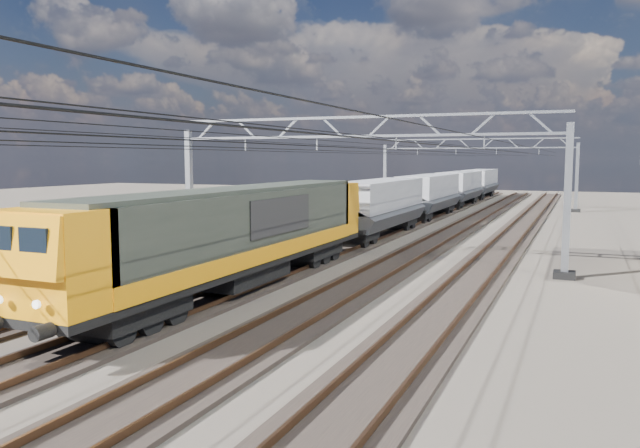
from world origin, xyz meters
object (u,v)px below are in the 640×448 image
at_px(locomotive, 239,231).
at_px(hopper_wagon_mid, 429,192).
at_px(hopper_wagon_lead, 379,203).
at_px(hopper_wagon_third, 460,186).
at_px(catenary_gantry_mid, 355,183).
at_px(catenary_gantry_far, 475,170).
at_px(hopper_wagon_fourth, 480,181).

bearing_deg(locomotive, hopper_wagon_mid, 90.00).
bearing_deg(hopper_wagon_lead, hopper_wagon_third, 90.00).
relative_size(catenary_gantry_mid, catenary_gantry_far, 1.00).
bearing_deg(hopper_wagon_third, hopper_wagon_mid, -90.00).
height_order(locomotive, hopper_wagon_third, locomotive).
xyz_separation_m(catenary_gantry_mid, hopper_wagon_mid, (-2.00, 24.28, -1.67)).
bearing_deg(catenary_gantry_mid, hopper_wagon_fourth, 92.17).
distance_m(hopper_wagon_mid, hopper_wagon_fourth, 28.40).
xyz_separation_m(catenary_gantry_far, locomotive, (-2.00, -43.61, -1.58)).
relative_size(hopper_wagon_lead, hopper_wagon_fourth, 1.00).
relative_size(locomotive, hopper_wagon_mid, 1.62).
distance_m(hopper_wagon_mid, hopper_wagon_third, 14.20).
xyz_separation_m(locomotive, hopper_wagon_fourth, (-0.00, 60.30, -0.09)).
bearing_deg(hopper_wagon_lead, hopper_wagon_mid, 90.00).
bearing_deg(catenary_gantry_mid, hopper_wagon_mid, 94.71).
xyz_separation_m(locomotive, hopper_wagon_mid, (-0.00, 31.90, -0.09)).
height_order(hopper_wagon_lead, hopper_wagon_fourth, same).
bearing_deg(catenary_gantry_far, hopper_wagon_lead, -94.41).
bearing_deg(hopper_wagon_fourth, hopper_wagon_third, -90.00).
height_order(catenary_gantry_mid, hopper_wagon_third, catenary_gantry_mid).
relative_size(locomotive, hopper_wagon_lead, 1.62).
relative_size(hopper_wagon_mid, hopper_wagon_third, 1.00).
distance_m(catenary_gantry_mid, hopper_wagon_fourth, 52.75).
height_order(locomotive, hopper_wagon_mid, locomotive).
bearing_deg(hopper_wagon_third, locomotive, -90.00).
xyz_separation_m(catenary_gantry_far, hopper_wagon_mid, (-2.00, -11.72, -1.67)).
height_order(hopper_wagon_mid, hopper_wagon_third, same).
height_order(catenary_gantry_mid, hopper_wagon_mid, catenary_gantry_mid).
bearing_deg(hopper_wagon_lead, catenary_gantry_far, 85.59).
relative_size(catenary_gantry_far, locomotive, 0.94).
distance_m(locomotive, hopper_wagon_third, 46.10).
height_order(catenary_gantry_mid, locomotive, catenary_gantry_mid).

